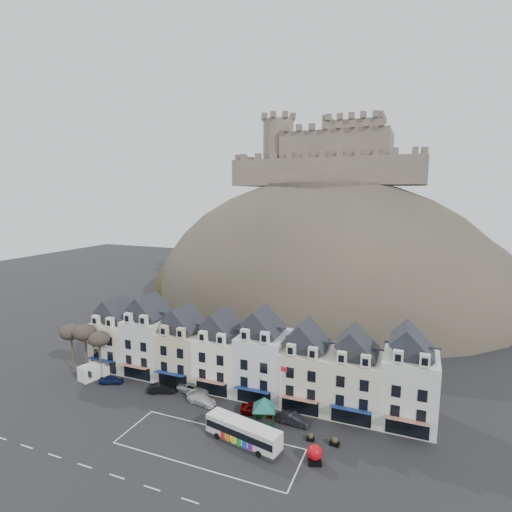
{
  "coord_description": "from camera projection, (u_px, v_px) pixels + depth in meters",
  "views": [
    {
      "loc": [
        23.64,
        -36.85,
        29.7
      ],
      "look_at": [
        -1.16,
        24.0,
        19.49
      ],
      "focal_mm": 28.0,
      "sensor_mm": 36.0,
      "label": 1
    }
  ],
  "objects": [
    {
      "name": "ground",
      "position": [
        188.0,
        448.0,
        47.1
      ],
      "size": [
        300.0,
        300.0,
        0.0
      ],
      "primitive_type": "plane",
      "color": "black",
      "rests_on": "ground"
    },
    {
      "name": "coach_bay_markings",
      "position": [
        209.0,
        446.0,
        47.5
      ],
      "size": [
        22.0,
        7.5,
        0.01
      ],
      "primitive_type": "cube",
      "color": "silver",
      "rests_on": "ground"
    },
    {
      "name": "townhouse_terrace",
      "position": [
        244.0,
        356.0,
        60.85
      ],
      "size": [
        54.4,
        9.35,
        11.8
      ],
      "color": "white",
      "rests_on": "ground"
    },
    {
      "name": "castle_hill",
      "position": [
        326.0,
        303.0,
        109.71
      ],
      "size": [
        100.0,
        76.0,
        68.0
      ],
      "color": "#3D392F",
      "rests_on": "ground"
    },
    {
      "name": "castle",
      "position": [
        332.0,
        156.0,
        110.22
      ],
      "size": [
        50.2,
        22.2,
        22.0
      ],
      "color": "#675A4E",
      "rests_on": "ground"
    },
    {
      "name": "tree_left_far",
      "position": [
        71.0,
        332.0,
        66.46
      ],
      "size": [
        3.61,
        3.61,
        8.24
      ],
      "color": "#3D3526",
      "rests_on": "ground"
    },
    {
      "name": "tree_left_mid",
      "position": [
        85.0,
        333.0,
        65.29
      ],
      "size": [
        3.78,
        3.78,
        8.64
      ],
      "color": "#3D3526",
      "rests_on": "ground"
    },
    {
      "name": "tree_left_near",
      "position": [
        99.0,
        339.0,
        64.28
      ],
      "size": [
        3.43,
        3.43,
        7.84
      ],
      "color": "#3D3526",
      "rests_on": "ground"
    },
    {
      "name": "bus",
      "position": [
        243.0,
        432.0,
        47.73
      ],
      "size": [
        10.1,
        4.27,
        2.78
      ],
      "rotation": [
        0.0,
        0.0,
        -0.21
      ],
      "color": "#262628",
      "rests_on": "ground"
    },
    {
      "name": "bus_shelter",
      "position": [
        264.0,
        403.0,
        51.7
      ],
      "size": [
        5.52,
        5.52,
        3.71
      ],
      "rotation": [
        0.0,
        0.0,
        0.34
      ],
      "color": "black",
      "rests_on": "ground"
    },
    {
      "name": "red_buoy",
      "position": [
        315.0,
        454.0,
        44.37
      ],
      "size": [
        1.86,
        1.86,
        2.17
      ],
      "rotation": [
        0.0,
        0.0,
        0.34
      ],
      "color": "black",
      "rests_on": "ground"
    },
    {
      "name": "flagpole",
      "position": [
        281.0,
        388.0,
        52.53
      ],
      "size": [
        1.06,
        0.43,
        7.75
      ],
      "rotation": [
        0.0,
        0.0,
        -0.35
      ],
      "color": "silver",
      "rests_on": "ground"
    },
    {
      "name": "white_van",
      "position": [
        96.0,
        370.0,
        65.37
      ],
      "size": [
        3.32,
        5.52,
        2.35
      ],
      "rotation": [
        0.0,
        0.0,
        -0.22
      ],
      "color": "white",
      "rests_on": "ground"
    },
    {
      "name": "planter_west",
      "position": [
        335.0,
        442.0,
        47.5
      ],
      "size": [
        1.18,
        0.78,
        1.12
      ],
      "rotation": [
        0.0,
        0.0,
        -0.11
      ],
      "color": "black",
      "rests_on": "ground"
    },
    {
      "name": "planter_east",
      "position": [
        311.0,
        437.0,
        48.45
      ],
      "size": [
        1.04,
        0.68,
        0.97
      ],
      "rotation": [
        0.0,
        0.0,
        0.17
      ],
      "color": "black",
      "rests_on": "ground"
    },
    {
      "name": "car_navy",
      "position": [
        111.0,
        380.0,
        63.16
      ],
      "size": [
        3.95,
        2.8,
        1.25
      ],
      "primitive_type": "imported",
      "rotation": [
        0.0,
        0.0,
        1.98
      ],
      "color": "#0B183B",
      "rests_on": "ground"
    },
    {
      "name": "car_black",
      "position": [
        162.0,
        388.0,
        60.2
      ],
      "size": [
        4.43,
        2.98,
        1.38
      ],
      "primitive_type": "imported",
      "rotation": [
        0.0,
        0.0,
        1.97
      ],
      "color": "black",
      "rests_on": "ground"
    },
    {
      "name": "car_silver",
      "position": [
        194.0,
        388.0,
        60.36
      ],
      "size": [
        5.17,
        2.67,
        1.42
      ],
      "primitive_type": "imported",
      "rotation": [
        0.0,
        0.0,
        1.63
      ],
      "color": "gray",
      "rests_on": "ground"
    },
    {
      "name": "car_white",
      "position": [
        202.0,
        399.0,
        57.06
      ],
      "size": [
        4.79,
        2.6,
        1.32
      ],
      "primitive_type": "imported",
      "rotation": [
        0.0,
        0.0,
        1.4
      ],
      "color": "silver",
      "rests_on": "ground"
    },
    {
      "name": "car_maroon",
      "position": [
        258.0,
        409.0,
        54.32
      ],
      "size": [
        4.89,
        2.59,
        1.59
      ],
      "primitive_type": "imported",
      "rotation": [
        0.0,
        0.0,
        1.73
      ],
      "color": "#640605",
      "rests_on": "ground"
    },
    {
      "name": "car_charcoal",
      "position": [
        293.0,
        419.0,
        51.95
      ],
      "size": [
        4.46,
        1.8,
        1.44
      ],
      "primitive_type": "imported",
      "rotation": [
        0.0,
        0.0,
        1.51
      ],
      "color": "black",
      "rests_on": "ground"
    }
  ]
}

